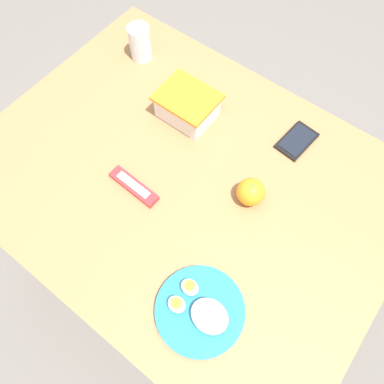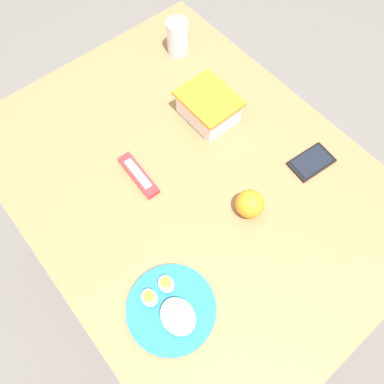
# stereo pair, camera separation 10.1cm
# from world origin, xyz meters

# --- Properties ---
(ground_plane) EXTENTS (10.00, 10.00, 0.00)m
(ground_plane) POSITION_xyz_m (0.00, 0.00, 0.00)
(ground_plane) COLOR #66605B
(table) EXTENTS (1.19, 0.91, 0.78)m
(table) POSITION_xyz_m (0.00, 0.00, 0.66)
(table) COLOR #996B42
(table) RESTS_ON ground_plane
(food_container) EXTENTS (0.17, 0.14, 0.09)m
(food_container) POSITION_xyz_m (-0.13, 0.18, 0.82)
(food_container) COLOR white
(food_container) RESTS_ON table
(orange_fruit) EXTENTS (0.08, 0.08, 0.08)m
(orange_fruit) POSITION_xyz_m (0.18, 0.05, 0.82)
(orange_fruit) COLOR orange
(orange_fruit) RESTS_ON table
(rice_plate) EXTENTS (0.22, 0.22, 0.06)m
(rice_plate) POSITION_xyz_m (0.26, -0.27, 0.79)
(rice_plate) COLOR teal
(rice_plate) RESTS_ON table
(candy_bar) EXTENTS (0.16, 0.05, 0.02)m
(candy_bar) POSITION_xyz_m (-0.09, -0.11, 0.79)
(candy_bar) COLOR #B7282D
(candy_bar) RESTS_ON table
(cell_phone) EXTENTS (0.09, 0.13, 0.01)m
(cell_phone) POSITION_xyz_m (0.19, 0.30, 0.78)
(cell_phone) COLOR black
(cell_phone) RESTS_ON table
(drinking_glass) EXTENTS (0.07, 0.07, 0.12)m
(drinking_glass) POSITION_xyz_m (-0.40, 0.28, 0.84)
(drinking_glass) COLOR silver
(drinking_glass) RESTS_ON table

